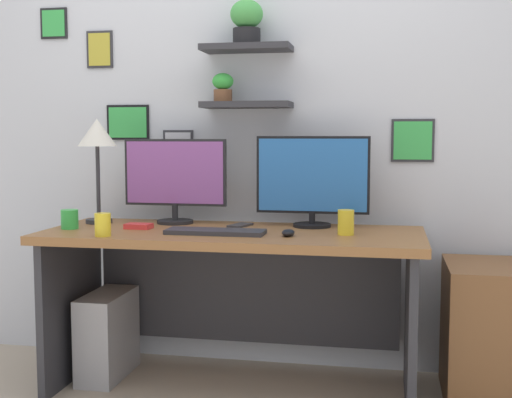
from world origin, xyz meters
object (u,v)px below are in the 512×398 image
Objects in this scene: desk at (235,273)px; pen_cup at (103,225)px; drawer_cabinet at (495,333)px; scissors_tray at (139,226)px; computer_tower_left at (108,335)px; coffee_mug at (70,219)px; keyboard at (215,232)px; computer_mouse at (288,233)px; desk_lamp at (97,139)px; cell_phone at (240,225)px; water_cup at (346,222)px; monitor_left at (175,178)px; monitor_right at (313,180)px.

desk is 0.66m from pen_cup.
scissors_tray is at bearing -175.54° from drawer_cabinet.
coffee_mug is at bearing -130.61° from computer_tower_left.
keyboard is at bearing -107.96° from desk.
computer_mouse is 1.04m from drawer_cabinet.
cell_phone is (0.72, 0.02, -0.41)m from desk_lamp.
water_cup is at bearing -8.22° from desk.
pen_cup is (-0.46, -0.16, 0.04)m from keyboard.
coffee_mug is at bearing 177.73° from keyboard.
computer_mouse is (0.27, -0.17, 0.22)m from desk.
drawer_cabinet is at bearing 12.68° from pen_cup.
desk_lamp reaches higher than scissors_tray.
monitor_left is at bearing 164.64° from water_cup.
desk is at bearing 72.04° from keyboard.
desk_lamp is 0.58m from pen_cup.
scissors_tray is (-0.79, -0.23, -0.21)m from monitor_right.
monitor_right is 0.88× the size of drawer_cabinet.
desk_lamp is 0.51m from scissors_tray.
computer_tower_left is at bearing -153.25° from cell_phone.
coffee_mug is 0.32m from scissors_tray.
keyboard is at bearing -20.59° from desk_lamp.
pen_cup is 0.91× the size of water_cup.
coffee_mug is at bearing -144.96° from cell_phone.
cell_phone is at bearing 9.37° from computer_tower_left.
monitor_left is 0.54m from pen_cup.
water_cup is 0.26× the size of computer_tower_left.
keyboard is 0.85× the size of desk_lamp.
monitor_right is at bearing 29.25° from pen_cup.
scissors_tray is at bearing -141.50° from cell_phone.
desk_lamp reaches higher than water_cup.
water_cup reaches higher than cell_phone.
scissors_tray is 0.29× the size of computer_tower_left.
scissors_tray is (0.07, 0.25, -0.04)m from pen_cup.
monitor_right is at bearing 26.14° from cell_phone.
water_cup reaches higher than scissors_tray.
scissors_tray is at bearing -171.77° from desk.
monitor_left reaches higher than computer_tower_left.
desk_lamp is 1.24× the size of computer_tower_left.
coffee_mug is 0.61m from computer_tower_left.
desk_lamp is at bearing 172.53° from water_cup.
coffee_mug is at bearing -144.97° from monitor_left.
monitor_left is 0.73m from computer_mouse.
water_cup reaches higher than computer_tower_left.
scissors_tray is 0.59m from computer_tower_left.
desk_lamp is at bearing 150.37° from scissors_tray.
keyboard is 3.67× the size of scissors_tray.
scissors_tray is (-0.72, 0.10, -0.00)m from computer_mouse.
computer_mouse is at bearing -28.00° from monitor_left.
pen_cup is at bearing -169.04° from computer_mouse.
pen_cup reaches higher than cell_phone.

